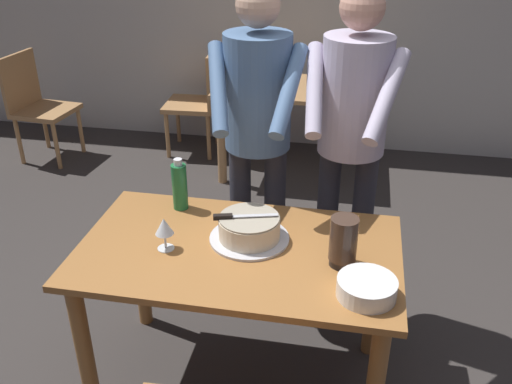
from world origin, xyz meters
TOP-DOWN VIEW (x-y plane):
  - ground_plane at (0.00, 0.00)m, footprint 14.00×14.00m
  - main_dining_table at (0.00, 0.00)m, footprint 1.34×0.78m
  - cake_on_platter at (0.03, 0.07)m, footprint 0.34×0.34m
  - cake_knife at (-0.04, 0.06)m, footprint 0.27×0.09m
  - plate_stack at (0.53, -0.22)m, footprint 0.22×0.22m
  - wine_glass_near at (-0.29, -0.06)m, footprint 0.08×0.08m
  - water_bottle at (-0.34, 0.28)m, footprint 0.07×0.07m
  - hurricane_lamp at (0.43, -0.04)m, footprint 0.11×0.11m
  - person_cutting_cake at (-0.03, 0.60)m, footprint 0.47×0.56m
  - person_standing_beside at (0.42, 0.63)m, footprint 0.46×0.57m
  - background_table at (-0.16, 2.29)m, footprint 1.00×0.70m
  - background_chair_0 at (-0.92, 2.59)m, footprint 0.46×0.46m
  - background_chair_1 at (-2.23, 2.21)m, footprint 0.48×0.48m

SIDE VIEW (x-z plane):
  - ground_plane at x=0.00m, z-range 0.00..0.00m
  - background_chair_0 at x=-0.92m, z-range 0.04..0.94m
  - background_chair_1 at x=-2.23m, z-range 0.04..0.94m
  - background_table at x=-0.16m, z-range 0.21..0.95m
  - main_dining_table at x=0.00m, z-range 0.24..0.99m
  - plate_stack at x=0.53m, z-range 0.75..0.82m
  - cake_on_platter at x=0.03m, z-range 0.75..0.86m
  - wine_glass_near at x=-0.29m, z-range 0.78..0.92m
  - hurricane_lamp at x=0.43m, z-range 0.75..0.96m
  - water_bottle at x=-0.34m, z-range 0.74..0.99m
  - cake_knife at x=-0.04m, z-range 0.86..0.88m
  - person_cutting_cake at x=-0.03m, z-range 0.22..1.94m
  - person_standing_beside at x=0.42m, z-range 0.22..1.94m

